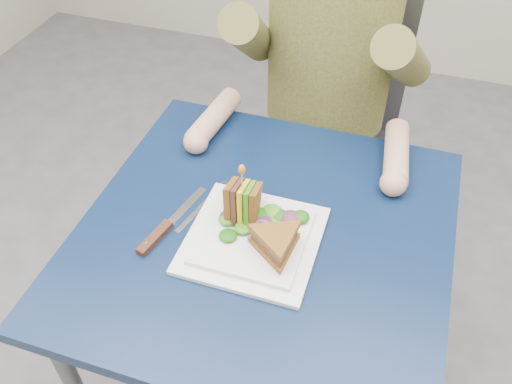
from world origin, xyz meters
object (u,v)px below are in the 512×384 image
(knife, at_px, (161,232))
(diner, at_px, (333,23))
(chair, at_px, (328,118))
(sandwich_upright, at_px, (243,204))
(plate, at_px, (253,239))
(sandwich_flat, at_px, (276,242))
(fork, at_px, (202,207))
(table, at_px, (264,255))

(knife, bearing_deg, diner, 72.94)
(chair, relative_size, sandwich_upright, 6.21)
(plate, relative_size, sandwich_upright, 1.73)
(plate, height_order, knife, plate)
(sandwich_flat, bearing_deg, fork, 156.75)
(table, relative_size, chair, 0.81)
(plate, height_order, sandwich_flat, sandwich_flat)
(table, xyz_separation_m, chair, (0.00, 0.68, -0.11))
(chair, xyz_separation_m, knife, (-0.20, -0.76, 0.20))
(plate, relative_size, fork, 1.47)
(table, distance_m, chair, 0.69)
(plate, bearing_deg, knife, -168.58)
(fork, relative_size, knife, 0.80)
(fork, height_order, knife, knife)
(knife, bearing_deg, sandwich_flat, 2.95)
(chair, distance_m, sandwich_upright, 0.72)
(diner, relative_size, sandwich_flat, 4.42)
(plate, xyz_separation_m, sandwich_upright, (-0.04, 0.04, 0.05))
(fork, bearing_deg, diner, 75.13)
(table, height_order, fork, fork)
(sandwich_upright, relative_size, knife, 0.68)
(chair, relative_size, sandwich_flat, 5.51)
(sandwich_flat, relative_size, fork, 0.96)
(table, bearing_deg, sandwich_upright, 171.36)
(table, distance_m, plate, 0.10)
(fork, bearing_deg, plate, -22.76)
(plate, distance_m, sandwich_upright, 0.07)
(sandwich_upright, bearing_deg, knife, -150.94)
(plate, bearing_deg, diner, 88.79)
(chair, distance_m, fork, 0.71)
(table, relative_size, plate, 2.88)
(sandwich_upright, bearing_deg, table, -8.64)
(fork, distance_m, knife, 0.11)
(diner, xyz_separation_m, knife, (-0.20, -0.64, -0.18))
(chair, bearing_deg, plate, -91.02)
(sandwich_flat, bearing_deg, diner, 93.82)
(diner, distance_m, plate, 0.63)
(chair, distance_m, plate, 0.75)
(table, distance_m, knife, 0.23)
(table, height_order, plate, plate)
(table, xyz_separation_m, fork, (-0.15, 0.02, 0.08))
(plate, distance_m, sandwich_flat, 0.07)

